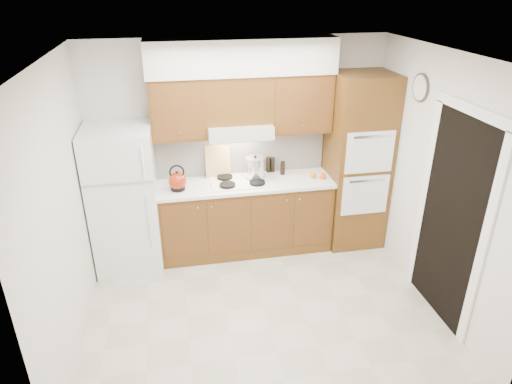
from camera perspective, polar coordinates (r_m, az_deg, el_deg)
floor at (r=5.03m, az=0.81°, el=-14.15°), size 3.60×3.60×0.00m
ceiling at (r=3.93m, az=1.05°, el=16.56°), size 3.60×3.60×0.00m
wall_back at (r=5.69m, az=-2.17°, el=5.81°), size 3.60×0.02×2.60m
wall_left at (r=4.36m, az=-22.93°, el=-2.63°), size 0.02×3.00×2.60m
wall_right at (r=4.98m, az=21.64°, el=1.04°), size 0.02×3.00×2.60m
fridge at (r=5.50m, az=-16.12°, el=-0.91°), size 0.75×0.72×1.72m
base_cabinets at (r=5.77m, az=-1.33°, el=-3.15°), size 2.11×0.60×0.90m
countertop at (r=5.55m, az=-1.36°, el=1.07°), size 2.13×0.62×0.04m
backsplash at (r=5.70m, az=-1.89°, el=5.02°), size 2.11×0.03×0.56m
oven_cabinet at (r=5.85m, az=12.48°, el=3.67°), size 0.70×0.65×2.20m
upper_cab_left at (r=5.31m, az=-9.76°, el=10.26°), size 0.63×0.33×0.70m
upper_cab_right at (r=5.52m, az=5.49°, el=11.08°), size 0.73×0.33×0.70m
range_hood at (r=5.38m, az=-2.11°, el=7.76°), size 0.75×0.45×0.15m
upper_cab_over_hood at (r=5.35m, az=-2.27°, el=11.53°), size 0.75×0.33×0.55m
soffit at (r=5.25m, az=-1.78°, el=16.57°), size 2.13×0.36×0.40m
cooktop at (r=5.55m, az=-1.90°, el=1.36°), size 0.74×0.50×0.01m
doorway at (r=4.82m, az=23.15°, el=-3.37°), size 0.02×0.90×2.10m
wall_clock at (r=5.17m, az=19.88°, el=12.16°), size 0.02×0.30×0.30m
kettle at (r=5.36m, az=-9.79°, el=1.35°), size 0.23×0.23×0.21m
cutting_board at (r=5.65m, az=-4.80°, el=3.87°), size 0.31×0.12×0.41m
stock_pot at (r=5.58m, az=-0.10°, el=3.11°), size 0.30×0.30×0.24m
condiment_a at (r=5.80m, az=2.09°, el=3.41°), size 0.06×0.06×0.19m
condiment_b at (r=5.80m, az=1.54°, el=3.45°), size 0.08×0.08×0.20m
condiment_c at (r=5.74m, az=3.35°, el=3.00°), size 0.07×0.07×0.17m
orange_near at (r=5.67m, az=8.34°, el=2.00°), size 0.09×0.09×0.08m
orange_far at (r=5.68m, az=7.17°, el=2.08°), size 0.07×0.07×0.07m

